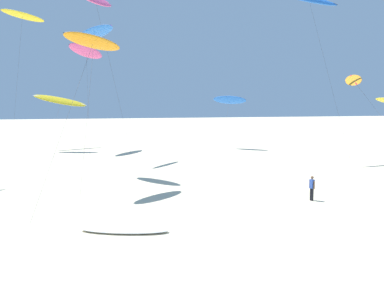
{
  "coord_description": "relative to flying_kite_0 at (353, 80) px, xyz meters",
  "views": [
    {
      "loc": [
        -6.17,
        -3.26,
        6.87
      ],
      "look_at": [
        -0.63,
        22.28,
        4.14
      ],
      "focal_mm": 40.66,
      "sensor_mm": 36.0,
      "label": 1
    }
  ],
  "objects": [
    {
      "name": "flying_kite_0",
      "position": [
        0.0,
        0.0,
        0.0
      ],
      "size": [
        4.64,
        10.81,
        9.9
      ],
      "color": "orange",
      "rests_on": "ground"
    },
    {
      "name": "flying_kite_2",
      "position": [
        -9.66,
        14.31,
        -2.21
      ],
      "size": [
        5.67,
        8.72,
        7.43
      ],
      "color": "blue",
      "rests_on": "ground"
    },
    {
      "name": "flying_kite_3",
      "position": [
        -28.62,
        15.82,
        4.09
      ],
      "size": [
        5.04,
        6.76,
        14.2
      ],
      "color": "#EA5193",
      "rests_on": "ground"
    },
    {
      "name": "flying_kite_5",
      "position": [
        -36.81,
        19.33,
        8.9
      ],
      "size": [
        6.01,
        6.42,
        19.06
      ],
      "color": "yellow",
      "rests_on": "ground"
    },
    {
      "name": "flying_kite_6",
      "position": [
        -32.3,
        19.81,
        -2.32
      ],
      "size": [
        7.12,
        9.38,
        7.83
      ],
      "color": "yellow",
      "rests_on": "ground"
    },
    {
      "name": "flying_kite_7",
      "position": [
        -27.31,
        6.49,
        8.61
      ],
      "size": [
        5.72,
        8.34,
        18.25
      ],
      "color": "#EA5193",
      "rests_on": "ground"
    },
    {
      "name": "flying_kite_8",
      "position": [
        -27.45,
        -3.82,
        3.6
      ],
      "size": [
        4.03,
        10.85,
        13.23
      ],
      "color": "blue",
      "rests_on": "ground"
    },
    {
      "name": "flying_kite_9",
      "position": [
        -27.56,
        -10.04,
        2.08
      ],
      "size": [
        5.97,
        10.28,
        11.78
      ],
      "color": "orange",
      "rests_on": "ground"
    },
    {
      "name": "grounded_kite_1",
      "position": [
        -26.11,
        -20.81,
        -8.77
      ],
      "size": [
        4.79,
        2.57,
        0.25
      ],
      "color": "white",
      "rests_on": "ground"
    },
    {
      "name": "person_foreground_walker",
      "position": [
        -13.31,
        -16.5,
        -7.97
      ],
      "size": [
        0.27,
        0.49,
        1.69
      ],
      "color": "black",
      "rests_on": "ground"
    }
  ]
}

